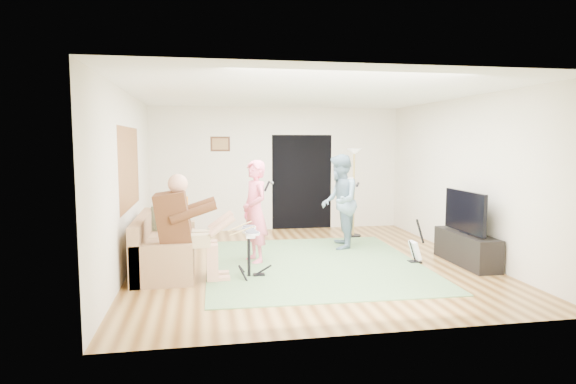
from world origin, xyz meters
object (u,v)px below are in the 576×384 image
object	(u,v)px
drum_kit	(249,256)
torchiere_lamp	(354,177)
guitarist	(340,202)
tv_cabinet	(466,248)
sofa	(161,252)
dining_chair	(181,228)
guitar_spare	(415,250)
television	(465,211)
singer	(255,212)

from	to	relation	value
drum_kit	torchiere_lamp	bearing A→B (deg)	47.49
guitarist	tv_cabinet	bearing A→B (deg)	64.32
sofa	dining_chair	size ratio (longest dim) A/B	2.26
drum_kit	guitar_spare	bearing A→B (deg)	7.44
dining_chair	tv_cabinet	world-z (taller)	dining_chair
tv_cabinet	television	xyz separation A→B (m)	(-0.05, 0.00, 0.60)
drum_kit	guitar_spare	xyz separation A→B (m)	(2.73, 0.36, -0.11)
sofa	dining_chair	distance (m)	1.73
drum_kit	television	bearing A→B (deg)	2.37
torchiere_lamp	tv_cabinet	world-z (taller)	torchiere_lamp
sofa	torchiere_lamp	world-z (taller)	torchiere_lamp
sofa	torchiere_lamp	distance (m)	4.31
guitarist	dining_chair	size ratio (longest dim) A/B	1.90
singer	dining_chair	bearing A→B (deg)	-159.16
tv_cabinet	guitar_spare	bearing A→B (deg)	164.54
singer	guitarist	world-z (taller)	guitarist
drum_kit	television	xyz separation A→B (m)	(3.45, 0.14, 0.54)
torchiere_lamp	drum_kit	bearing A→B (deg)	-132.51
singer	tv_cabinet	xyz separation A→B (m)	(3.32, -0.72, -0.58)
guitarist	dining_chair	xyz separation A→B (m)	(-2.87, 0.77, -0.54)
drum_kit	tv_cabinet	distance (m)	3.50
drum_kit	guitarist	xyz separation A→B (m)	(1.81, 1.60, 0.55)
guitarist	tv_cabinet	world-z (taller)	guitarist
torchiere_lamp	dining_chair	world-z (taller)	torchiere_lamp
singer	television	distance (m)	3.34
singer	dining_chair	distance (m)	2.01
guitarist	television	size ratio (longest dim) A/B	1.54
guitar_spare	dining_chair	size ratio (longest dim) A/B	0.79
guitar_spare	tv_cabinet	size ratio (longest dim) A/B	0.51
guitarist	dining_chair	distance (m)	3.02
singer	dining_chair	size ratio (longest dim) A/B	1.83
guitar_spare	torchiere_lamp	xyz separation A→B (m)	(-0.32, 2.28, 1.04)
sofa	guitarist	xyz separation A→B (m)	(3.10, 0.95, 0.59)
drum_kit	dining_chair	bearing A→B (deg)	114.04
torchiere_lamp	television	size ratio (longest dim) A/B	1.61
guitar_spare	television	world-z (taller)	television
guitarist	sofa	bearing A→B (deg)	-57.97
guitar_spare	television	bearing A→B (deg)	-16.47
drum_kit	dining_chair	xyz separation A→B (m)	(-1.06, 2.37, 0.01)
singer	guitar_spare	bearing A→B (deg)	60.14
drum_kit	torchiere_lamp	size ratio (longest dim) A/B	0.40
sofa	drum_kit	size ratio (longest dim) A/B	2.85
guitar_spare	dining_chair	distance (m)	4.29
sofa	guitarist	distance (m)	3.30
singer	dining_chair	xyz separation A→B (m)	(-1.24, 1.51, -0.51)
sofa	tv_cabinet	bearing A→B (deg)	-6.04
torchiere_lamp	tv_cabinet	bearing A→B (deg)	-66.38
guitarist	torchiere_lamp	size ratio (longest dim) A/B	0.95
drum_kit	tv_cabinet	xyz separation A→B (m)	(3.50, 0.14, -0.06)
singer	sofa	bearing A→B (deg)	-100.51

